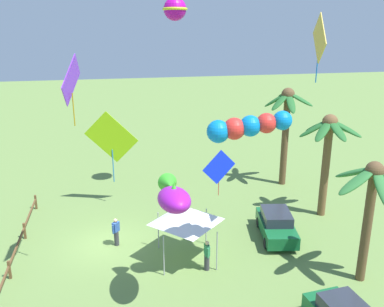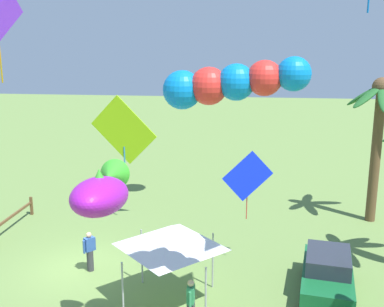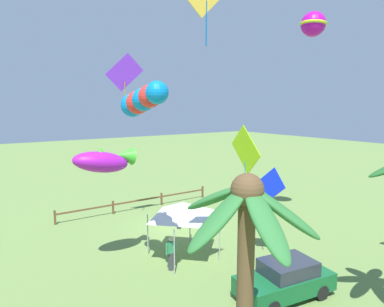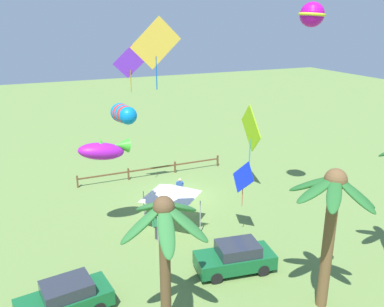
% 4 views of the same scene
% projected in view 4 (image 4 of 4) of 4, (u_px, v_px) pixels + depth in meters
% --- Properties ---
extents(ground_plane, '(120.00, 120.00, 0.00)m').
position_uv_depth(ground_plane, '(179.00, 197.00, 29.06)').
color(ground_plane, olive).
extents(palm_tree_0, '(3.64, 3.57, 6.43)m').
position_uv_depth(palm_tree_0, '(332.00, 207.00, 16.65)').
color(palm_tree_0, brown).
rests_on(palm_tree_0, ground).
extents(palm_tree_1, '(3.61, 3.76, 5.96)m').
position_uv_depth(palm_tree_1, '(165.00, 234.00, 15.29)').
color(palm_tree_1, brown).
rests_on(palm_tree_1, ground).
extents(rail_fence, '(11.82, 0.12, 0.95)m').
position_uv_depth(rail_fence, '(152.00, 169.00, 32.64)').
color(rail_fence, brown).
rests_on(rail_fence, ground).
extents(parked_car_0, '(4.11, 2.26, 1.51)m').
position_uv_depth(parked_car_0, '(235.00, 257.00, 20.39)').
color(parked_car_0, '#145B2D').
rests_on(parked_car_0, ground).
extents(parked_car_1, '(4.09, 2.21, 1.51)m').
position_uv_depth(parked_car_1, '(65.00, 299.00, 17.39)').
color(parked_car_1, '#145B2D').
rests_on(parked_car_1, ground).
extents(spectator_0, '(0.55, 0.26, 1.59)m').
position_uv_depth(spectator_0, '(157.00, 226.00, 23.32)').
color(spectator_0, '#38383D').
rests_on(spectator_0, ground).
extents(spectator_1, '(0.44, 0.42, 1.59)m').
position_uv_depth(spectator_1, '(180.00, 189.00, 28.31)').
color(spectator_1, '#38383D').
rests_on(spectator_1, ground).
extents(festival_tent, '(2.86, 2.86, 2.85)m').
position_uv_depth(festival_tent, '(171.00, 190.00, 23.97)').
color(festival_tent, '#9E9EA3').
rests_on(festival_tent, ground).
extents(kite_ball_0, '(1.79, 1.78, 1.41)m').
position_uv_depth(kite_ball_0, '(312.00, 15.00, 23.49)').
color(kite_ball_0, '#B60DA0').
extents(kite_diamond_1, '(0.46, 1.97, 2.73)m').
position_uv_depth(kite_diamond_1, '(243.00, 178.00, 22.76)').
color(kite_diamond_1, '#1028DC').
extents(kite_diamond_2, '(2.12, 0.63, 3.04)m').
position_uv_depth(kite_diamond_2, '(130.00, 62.00, 25.77)').
color(kite_diamond_2, '#8031EA').
extents(kite_tube_3, '(1.14, 3.46, 1.29)m').
position_uv_depth(kite_tube_3, '(123.00, 114.00, 19.40)').
color(kite_tube_3, '#0A79D2').
extents(kite_diamond_4, '(1.99, 0.37, 2.81)m').
position_uv_depth(kite_diamond_4, '(156.00, 44.00, 15.86)').
color(kite_diamond_4, gold).
extents(kite_diamond_5, '(0.49, 3.36, 4.71)m').
position_uv_depth(kite_diamond_5, '(251.00, 129.00, 29.27)').
color(kite_diamond_5, '#8FC913').
extents(kite_fish_6, '(3.03, 1.43, 1.36)m').
position_uv_depth(kite_fish_6, '(104.00, 150.00, 22.75)').
color(kite_fish_6, purple).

